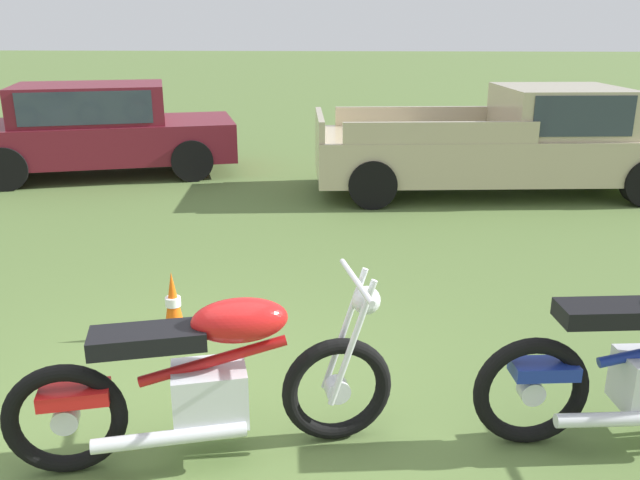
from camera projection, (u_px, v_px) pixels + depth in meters
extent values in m
plane|color=#567038|center=(192.00, 446.00, 3.78)|extent=(120.00, 120.00, 0.00)
torus|color=black|center=(337.00, 389.00, 3.76)|extent=(0.64, 0.25, 0.64)
torus|color=black|center=(66.00, 419.00, 3.48)|extent=(0.64, 0.25, 0.64)
cylinder|color=silver|center=(337.00, 389.00, 3.76)|extent=(0.16, 0.13, 0.14)
cylinder|color=silver|center=(66.00, 419.00, 3.48)|extent=(0.16, 0.13, 0.14)
cylinder|color=silver|center=(344.00, 329.00, 3.76)|extent=(0.27, 0.10, 0.73)
cylinder|color=silver|center=(352.00, 344.00, 3.59)|extent=(0.27, 0.10, 0.73)
cube|color=silver|center=(210.00, 394.00, 3.61)|extent=(0.46, 0.39, 0.32)
cylinder|color=red|center=(214.00, 361.00, 3.55)|extent=(0.79, 0.26, 0.23)
ellipsoid|color=red|center=(240.00, 320.00, 3.51)|extent=(0.57, 0.38, 0.24)
cube|color=black|center=(148.00, 339.00, 3.43)|extent=(0.64, 0.38, 0.10)
cube|color=red|center=(74.00, 395.00, 3.45)|extent=(0.39, 0.27, 0.08)
cylinder|color=silver|center=(356.00, 281.00, 3.58)|extent=(0.19, 0.63, 0.03)
sphere|color=silver|center=(366.00, 300.00, 3.63)|extent=(0.20, 0.20, 0.16)
cylinder|color=silver|center=(170.00, 438.00, 3.46)|extent=(0.79, 0.28, 0.08)
torus|color=black|center=(531.00, 391.00, 3.72)|extent=(0.67, 0.16, 0.66)
cylinder|color=silver|center=(531.00, 391.00, 3.72)|extent=(0.15, 0.11, 0.14)
cube|color=black|center=(613.00, 313.00, 3.60)|extent=(0.62, 0.30, 0.10)
cube|color=navy|center=(544.00, 369.00, 3.68)|extent=(0.38, 0.22, 0.08)
cylinder|color=silver|center=(627.00, 419.00, 3.62)|extent=(0.80, 0.16, 0.08)
cube|color=maroon|center=(104.00, 140.00, 10.51)|extent=(4.38, 2.79, 0.60)
cube|color=maroon|center=(90.00, 104.00, 10.29)|extent=(2.58, 2.11, 0.60)
cube|color=#2D3842|center=(90.00, 102.00, 10.29)|extent=(2.27, 2.05, 0.48)
cylinder|color=black|center=(188.00, 143.00, 11.61)|extent=(0.68, 0.39, 0.64)
cylinder|color=black|center=(192.00, 160.00, 10.13)|extent=(0.68, 0.39, 0.64)
cylinder|color=black|center=(26.00, 149.00, 11.03)|extent=(0.68, 0.39, 0.64)
cylinder|color=black|center=(6.00, 169.00, 9.55)|extent=(0.68, 0.39, 0.64)
cube|color=#BCAD8C|center=(494.00, 154.00, 9.37)|extent=(5.17, 2.17, 0.60)
cube|color=#BCAD8C|center=(560.00, 110.00, 9.20)|extent=(1.75, 1.74, 0.64)
cube|color=#2D3842|center=(560.00, 109.00, 9.19)|extent=(1.45, 1.75, 0.52)
cube|color=#BCAD8C|center=(418.00, 116.00, 9.98)|extent=(2.52, 0.30, 0.28)
cube|color=#BCAD8C|center=(441.00, 133.00, 8.42)|extent=(2.52, 0.30, 0.28)
cube|color=#BCAD8C|center=(320.00, 124.00, 9.15)|extent=(0.22, 1.64, 0.28)
cylinder|color=black|center=(594.00, 159.00, 10.27)|extent=(0.66, 0.27, 0.64)
cylinder|color=black|center=(361.00, 160.00, 10.15)|extent=(0.66, 0.27, 0.64)
cylinder|color=black|center=(372.00, 184.00, 8.61)|extent=(0.66, 0.27, 0.64)
cone|color=#EA590F|center=(173.00, 305.00, 5.03)|extent=(0.18, 0.18, 0.54)
cube|color=black|center=(176.00, 335.00, 5.11)|extent=(0.25, 0.25, 0.03)
cylinder|color=white|center=(173.00, 301.00, 5.02)|extent=(0.12, 0.12, 0.07)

